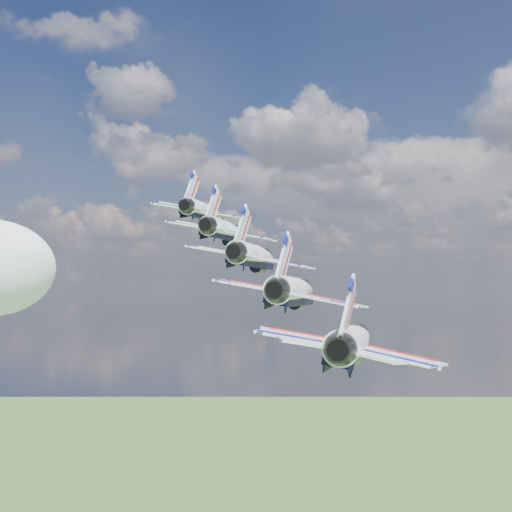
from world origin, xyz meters
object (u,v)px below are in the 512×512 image
Objects in this scene: jet_3 at (295,290)px; jet_4 at (353,340)px; jet_2 at (256,256)px; jet_1 at (227,231)px; jet_0 at (206,212)px.

jet_4 is (8.54, -7.01, -3.27)m from jet_3.
jet_2 is at bearing 120.30° from jet_3.
jet_1 is 1.00× the size of jet_2.
jet_0 reaches higher than jet_4.
jet_0 is 1.00× the size of jet_3.
jet_0 is at bearing 120.30° from jet_2.
jet_3 is at bearing 120.30° from jet_4.
jet_3 is at bearing -59.70° from jet_0.
jet_0 reaches higher than jet_3.
jet_1 is at bearing -59.70° from jet_0.
jet_2 is (8.54, -7.01, -3.27)m from jet_1.
jet_3 is 11.52m from jet_4.
jet_3 reaches higher than jet_4.
jet_1 reaches higher than jet_2.
jet_2 reaches higher than jet_3.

